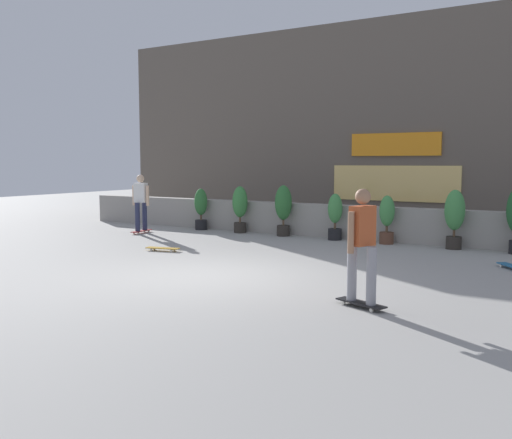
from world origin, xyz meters
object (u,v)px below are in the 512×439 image
potted_plant_2 (283,207)px  potted_plant_3 (335,215)px  skater_by_wall_left (141,201)px  skateboard_near_camera (163,248)px  skater_far_left (362,242)px  potted_plant_4 (387,218)px  potted_plant_0 (201,207)px  potted_plant_1 (240,206)px  potted_plant_5 (455,215)px

potted_plant_2 → potted_plant_3: potted_plant_2 is taller
skater_by_wall_left → skateboard_near_camera: skater_by_wall_left is taller
skateboard_near_camera → skater_far_left: bearing=-23.4°
potted_plant_3 → potted_plant_4: 1.41m
potted_plant_3 → skater_by_wall_left: size_ratio=0.73×
potted_plant_0 → potted_plant_2: (2.85, -0.00, 0.13)m
potted_plant_2 → skater_by_wall_left: 4.15m
potted_plant_0 → skateboard_near_camera: potted_plant_0 is taller
potted_plant_2 → potted_plant_4: bearing=0.0°
skateboard_near_camera → potted_plant_3: bearing=54.7°
potted_plant_2 → skater_far_left: bearing=-53.5°
potted_plant_0 → potted_plant_2: bearing=-0.0°
potted_plant_1 → skater_far_left: bearing=-45.9°
skater_far_left → skater_by_wall_left: bearing=150.9°
potted_plant_2 → skateboard_near_camera: bearing=-106.6°
potted_plant_2 → skater_far_left: size_ratio=0.84×
potted_plant_0 → skater_far_left: skater_far_left is taller
potted_plant_0 → skater_by_wall_left: (-0.98, -1.57, 0.26)m
potted_plant_0 → skater_by_wall_left: 1.87m
potted_plant_5 → potted_plant_2: bearing=180.0°
skateboard_near_camera → potted_plant_1: bearing=94.5°
skater_by_wall_left → skateboard_near_camera: 3.61m
potted_plant_2 → skater_by_wall_left: (-3.84, -1.57, 0.13)m
potted_plant_0 → potted_plant_4: bearing=-0.0°
potted_plant_4 → skateboard_near_camera: 5.62m
potted_plant_0 → skateboard_near_camera: (1.72, -3.80, -0.62)m
potted_plant_1 → potted_plant_4: size_ratio=1.11×
skater_by_wall_left → potted_plant_4: bearing=13.0°
skater_far_left → potted_plant_0: bearing=140.0°
potted_plant_4 → skater_far_left: size_ratio=0.72×
potted_plant_2 → potted_plant_5: 4.61m
potted_plant_2 → potted_plant_3: (1.56, 0.00, -0.15)m
potted_plant_4 → skater_by_wall_left: bearing=-167.0°
potted_plant_3 → potted_plant_5: bearing=0.0°
potted_plant_2 → potted_plant_5: bearing=0.0°
potted_plant_2 → skater_far_left: (4.67, -6.31, 0.13)m
potted_plant_0 → skater_by_wall_left: size_ratio=0.74×
potted_plant_3 → skateboard_near_camera: size_ratio=1.49×
skater_by_wall_left → skater_far_left: same height
potted_plant_3 → potted_plant_4: size_ratio=1.00×
potted_plant_2 → potted_plant_5: size_ratio=1.00×
potted_plant_5 → skater_by_wall_left: (-8.44, -1.57, 0.13)m
potted_plant_0 → skateboard_near_camera: bearing=-65.7°
potted_plant_1 → skateboard_near_camera: (0.30, -3.80, -0.71)m
potted_plant_3 → skater_far_left: skater_far_left is taller
potted_plant_0 → skater_far_left: size_ratio=0.74×
potted_plant_1 → potted_plant_4: 4.40m
skater_by_wall_left → skateboard_near_camera: size_ratio=2.06×
potted_plant_1 → skater_by_wall_left: bearing=-146.8°
potted_plant_1 → potted_plant_0: bearing=180.0°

